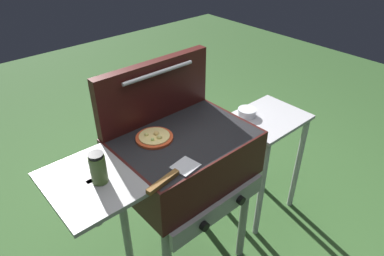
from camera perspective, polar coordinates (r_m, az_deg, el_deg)
grill at (r=1.67m, az=-1.56°, el=-5.59°), size 0.96×0.53×0.90m
grill_lid_open at (r=1.66m, az=-6.22°, el=6.20°), size 0.63×0.08×0.30m
pizza_cheese at (r=1.57m, az=-6.26°, el=-1.53°), size 0.17×0.17×0.03m
sauce_jar at (r=1.35m, az=-15.36°, el=-6.44°), size 0.06×0.06×0.13m
spatula at (r=1.36m, az=-3.24°, el=-7.84°), size 0.27×0.10×0.02m
prep_table at (r=2.21m, az=11.97°, el=-2.80°), size 0.44×0.36×0.74m
topping_bowl_near at (r=2.07m, az=9.12°, el=2.56°), size 0.11×0.11×0.04m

